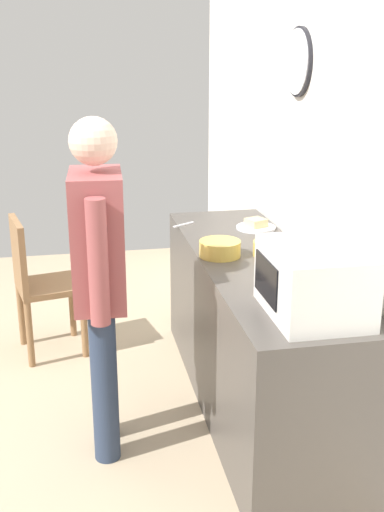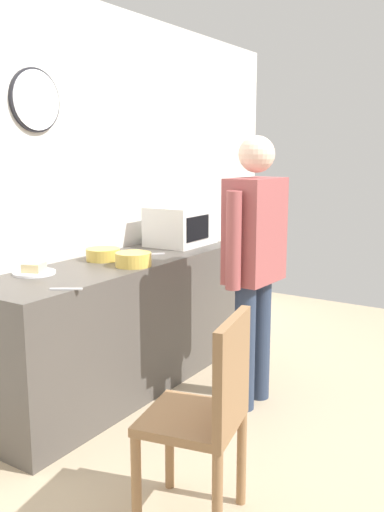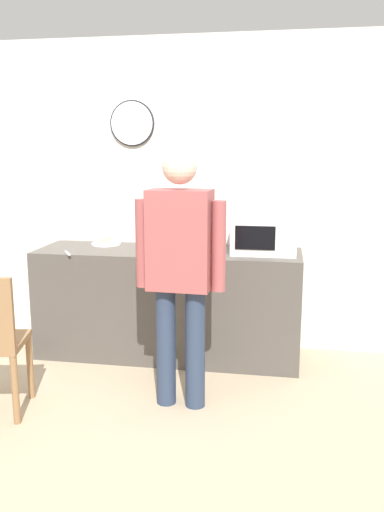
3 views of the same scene
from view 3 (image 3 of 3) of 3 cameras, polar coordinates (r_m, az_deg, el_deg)
The scene contains 10 objects.
ground_plane at distance 3.49m, azimuth -7.76°, elevation -17.67°, with size 6.00×6.00×0.00m, color tan.
back_wall at distance 4.62m, azimuth -2.25°, elevation 6.57°, with size 5.40×0.13×2.60m.
kitchen_counter at distance 4.40m, azimuth -2.56°, elevation -5.07°, with size 2.13×0.62×0.89m, color #4C4742.
microwave at distance 4.20m, azimuth 7.73°, elevation 2.34°, with size 0.50×0.39×0.30m.
sandwich_plate at distance 4.60m, azimuth -9.19°, elevation 1.45°, with size 0.25×0.25×0.07m.
salad_bowl at distance 4.40m, azimuth -2.79°, elevation 1.38°, with size 0.23×0.23×0.08m, color gold.
cereal_bowl at distance 4.13m, azimuth -4.26°, elevation 0.76°, with size 0.23×0.23×0.09m, color gold.
fork_utensil at distance 4.20m, azimuth 1.32°, elevation 0.41°, with size 0.17×0.02×0.01m, color silver.
spoon_utensil at distance 4.27m, azimuth -13.21°, elevation 0.30°, with size 0.17×0.02×0.01m, color silver.
person_standing at distance 3.40m, azimuth -1.28°, elevation -0.57°, with size 0.59×0.26×1.69m.
Camera 3 is at (0.95, -2.90, 1.69)m, focal length 37.32 mm.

